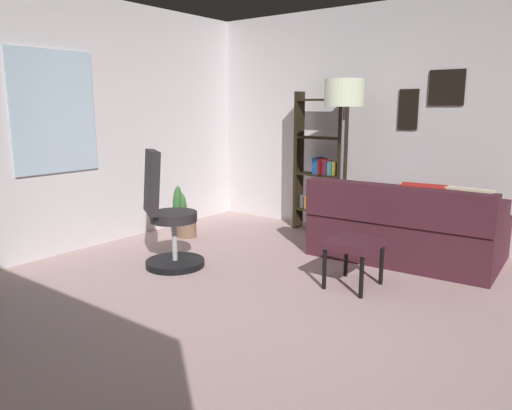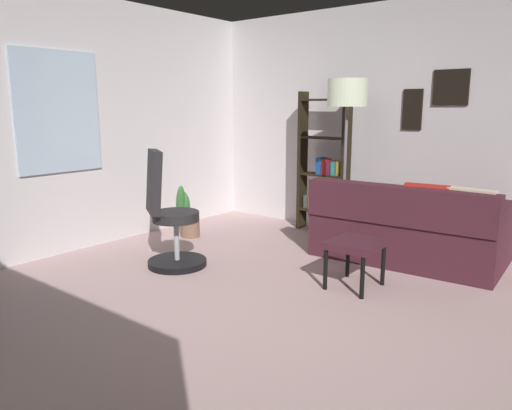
# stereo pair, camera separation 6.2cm
# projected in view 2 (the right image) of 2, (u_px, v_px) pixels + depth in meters

# --- Properties ---
(ground_plane) EXTENTS (5.59, 5.22, 0.10)m
(ground_plane) POSITION_uv_depth(u_px,v_px,m) (253.00, 330.00, 3.48)
(ground_plane) COLOR #C2A09E
(wall_back_with_windows) EXTENTS (5.59, 0.12, 2.64)m
(wall_back_with_windows) POSITION_uv_depth(u_px,v_px,m) (41.00, 125.00, 4.81)
(wall_back_with_windows) COLOR silver
(wall_back_with_windows) RESTS_ON ground_plane
(wall_right_with_frames) EXTENTS (0.12, 5.22, 2.64)m
(wall_right_with_frames) POSITION_uv_depth(u_px,v_px,m) (414.00, 124.00, 5.39)
(wall_right_with_frames) COLOR silver
(wall_right_with_frames) RESTS_ON ground_plane
(couch) EXTENTS (1.60, 1.79, 0.81)m
(couch) POSITION_uv_depth(u_px,v_px,m) (423.00, 231.00, 4.87)
(couch) COLOR #441E29
(couch) RESTS_ON ground_plane
(footstool) EXTENTS (0.45, 0.40, 0.41)m
(footstool) POSITION_uv_depth(u_px,v_px,m) (355.00, 247.00, 4.09)
(footstool) COLOR #441E29
(footstool) RESTS_ON ground_plane
(office_chair) EXTENTS (0.60, 0.58, 1.12)m
(office_chair) POSITION_uv_depth(u_px,v_px,m) (169.00, 222.00, 4.61)
(office_chair) COLOR black
(office_chair) RESTS_ON ground_plane
(bookshelf) EXTENTS (0.18, 0.64, 1.68)m
(bookshelf) POSITION_uv_depth(u_px,v_px,m) (324.00, 171.00, 5.89)
(bookshelf) COLOR black
(bookshelf) RESTS_ON ground_plane
(floor_lamp) EXTENTS (0.41, 0.41, 1.78)m
(floor_lamp) POSITION_uv_depth(u_px,v_px,m) (347.00, 102.00, 5.04)
(floor_lamp) COLOR slate
(floor_lamp) RESTS_ON ground_plane
(potted_plant) EXTENTS (0.42, 0.40, 0.66)m
(potted_plant) POSITION_uv_depth(u_px,v_px,m) (187.00, 216.00, 5.73)
(potted_plant) COLOR #805C48
(potted_plant) RESTS_ON ground_plane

